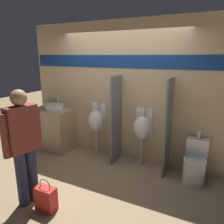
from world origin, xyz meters
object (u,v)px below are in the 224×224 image
person_in_vest (23,143)px  urinal_far (142,128)px  sink_basin (54,107)px  toilet (195,164)px  shopping_bag (46,198)px  cell_phone (57,112)px  urinal_near_counter (96,121)px

person_in_vest → urinal_far: bearing=-20.6°
urinal_far → sink_basin: bearing=-177.2°
toilet → shopping_bag: size_ratio=1.80×
shopping_bag → urinal_far: bearing=68.4°
toilet → person_in_vest: bearing=-141.3°
cell_phone → shopping_bag: cell_phone is taller
sink_basin → urinal_far: (2.01, 0.10, -0.21)m
toilet → cell_phone: bearing=-177.6°
urinal_near_counter → person_in_vest: 1.81m
urinal_far → person_in_vest: bearing=-120.5°
sink_basin → toilet: 3.08m
cell_phone → urinal_far: bearing=8.7°
sink_basin → toilet: (3.01, -0.06, -0.66)m
sink_basin → urinal_near_counter: (1.02, 0.10, -0.21)m
urinal_far → toilet: bearing=-8.9°
cell_phone → shopping_bag: size_ratio=0.30×
urinal_far → shopping_bag: 2.04m
sink_basin → toilet: bearing=-1.1°
sink_basin → urinal_near_counter: bearing=5.5°
urinal_near_counter → urinal_far: 0.99m
cell_phone → urinal_far: (1.78, 0.27, -0.17)m
urinal_near_counter → sink_basin: bearing=-174.5°
urinal_near_counter → shopping_bag: 1.93m
person_in_vest → shopping_bag: (0.34, -0.02, -0.73)m
cell_phone → shopping_bag: 2.01m
urinal_far → toilet: (0.99, -0.16, -0.45)m
toilet → person_in_vest: (-2.06, -1.65, 0.61)m
urinal_far → shopping_bag: urinal_far is taller
sink_basin → cell_phone: bearing=-37.1°
cell_phone → toilet: cell_phone is taller
urinal_near_counter → toilet: size_ratio=1.36×
sink_basin → person_in_vest: (0.95, -1.71, -0.05)m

